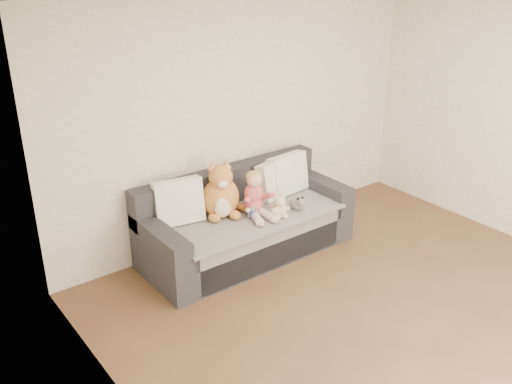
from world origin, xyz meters
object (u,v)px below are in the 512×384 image
sofa (245,225)px  sippy_cup (252,212)px  toddler (255,196)px  plush_cat (221,195)px  teddy_bear (280,209)px

sofa → sippy_cup: size_ratio=17.00×
toddler → plush_cat: (-0.29, 0.18, 0.03)m
toddler → sippy_cup: toddler is taller
plush_cat → sippy_cup: bearing=-30.4°
sofa → toddler: size_ratio=4.70×
plush_cat → teddy_bear: plush_cat is taller
sofa → sippy_cup: sofa is taller
sofa → plush_cat: (-0.24, 0.07, 0.38)m
sofa → sippy_cup: 0.30m
toddler → teddy_bear: bearing=-46.1°
sofa → teddy_bear: (0.19, -0.34, 0.26)m
plush_cat → sippy_cup: 0.35m
sippy_cup → toddler: bearing=35.5°
sofa → sippy_cup: bearing=-102.5°
plush_cat → teddy_bear: size_ratio=2.41×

